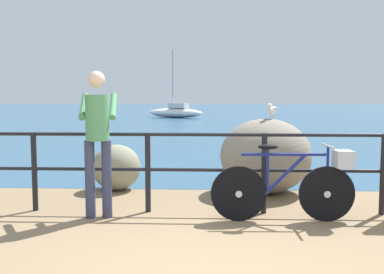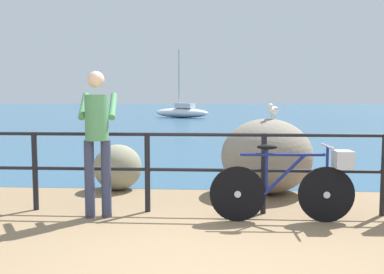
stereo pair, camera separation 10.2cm
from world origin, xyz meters
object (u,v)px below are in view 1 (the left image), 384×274
breakwater_boulder_main (266,156)px  sailboat (176,112)px  breakwater_boulder_left (116,167)px  person_at_railing (98,137)px  bicycle (296,183)px  seagull (272,109)px

breakwater_boulder_main → sailboat: (-3.42, 24.47, -0.15)m
breakwater_boulder_left → sailboat: sailboat is taller
breakwater_boulder_main → person_at_railing: bearing=-146.0°
breakwater_boulder_main → breakwater_boulder_left: 2.35m
breakwater_boulder_left → sailboat: 24.42m
bicycle → breakwater_boulder_left: size_ratio=2.22×
bicycle → seagull: (-0.07, 1.56, 0.82)m
person_at_railing → breakwater_boulder_left: 1.69m
breakwater_boulder_left → breakwater_boulder_main: bearing=-1.9°
breakwater_boulder_main → sailboat: sailboat is taller
person_at_railing → breakwater_boulder_main: person_at_railing is taller
breakwater_boulder_left → sailboat: bearing=92.5°
bicycle → breakwater_boulder_main: 1.57m
breakwater_boulder_main → seagull: bearing=2.6°
sailboat → seagull: bearing=124.3°
bicycle → person_at_railing: bearing=176.7°
bicycle → person_at_railing: 2.43m
seagull → sailboat: bearing=-142.9°
bicycle → seagull: 1.76m
person_at_railing → breakwater_boulder_left: (-0.13, 1.56, -0.63)m
breakwater_boulder_main → bicycle: bearing=-84.2°
person_at_railing → seagull: bearing=-67.0°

